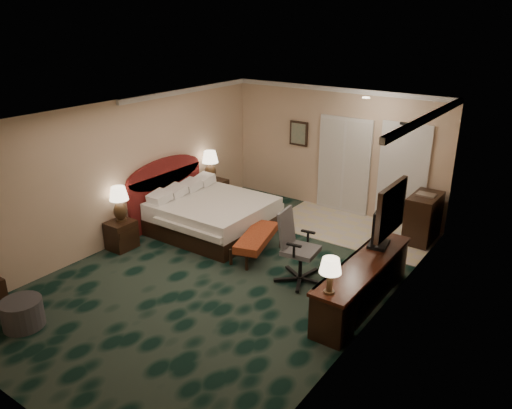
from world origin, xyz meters
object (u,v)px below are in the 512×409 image
Objects in this scene: lamp_near at (120,204)px; minibar at (423,218)px; bed_bench at (257,245)px; desk at (363,284)px; nightstand_near at (121,235)px; lamp_far at (210,166)px; desk_chair at (301,248)px; nightstand_far at (213,194)px; bed at (213,216)px; ottoman at (23,313)px; tv at (380,225)px.

minibar is (4.50, 3.52, -0.40)m from lamp_near.
bed_bench is 2.27m from desk.
desk is (4.48, 0.78, 0.09)m from nightstand_near.
lamp_far is 0.56× the size of desk_chair.
nightstand_far is 3.77m from desk_chair.
bed is at bearing -50.09° from nightstand_far.
nightstand_far is 1.10× the size of ottoman.
lamp_far is at bearing 90.07° from nightstand_near.
lamp_near reaches higher than minibar.
bed is 1.87m from lamp_near.
lamp_far is 4.58m from tv.
lamp_near is 2.55m from lamp_far.
desk_chair is (2.44, -0.71, 0.27)m from bed.
tv is (-0.05, 0.65, 0.70)m from desk.
lamp_far reaches higher than nightstand_far.
desk is (4.51, 0.73, -0.51)m from lamp_near.
ottoman is 0.47× the size of desk_chair.
desk is at bearing 41.72° from ottoman.
bed is 3.59m from tv.
bed_bench is (2.25, -1.41, -0.75)m from lamp_far.
lamp_near is at bearing 108.47° from ottoman.
lamp_far is 4.88m from desk.
desk_chair is (3.35, 0.87, 0.34)m from nightstand_near.
tv reaches higher than lamp_far.
minibar reaches higher than ottoman.
nightstand_near is 0.60m from lamp_near.
minibar reaches higher than nightstand_far.
desk reaches higher than nightstand_near.
ottoman is (-0.09, -4.06, -0.13)m from bed.
desk_chair is (1.11, -0.33, 0.39)m from bed_bench.
bed_bench is 1.44× the size of tv.
nightstand_far is at bearing 157.49° from desk.
nightstand_far reaches higher than ottoman.
ottoman is 7.08m from minibar.
lamp_near is 2.76m from ottoman.
nightstand_far is 0.52× the size of desk_chair.
lamp_near is at bearing -91.47° from nightstand_far.
nightstand_far is 0.95× the size of lamp_near.
lamp_far is 3.80m from desk_chair.
lamp_far is 4.61m from minibar.
desk is 0.96m from tv.
bed_bench is at bearing -133.06° from minibar.
nightstand_near is at bearing -141.34° from minibar.
lamp_near is 4.59m from desk.
tv reaches higher than bed_bench.
tv is (4.43, -1.17, 0.10)m from lamp_far.
lamp_far is (-0.04, -0.02, 0.65)m from nightstand_far.
nightstand_far is 4.81m from desk.
minibar is at bearing 12.12° from nightstand_far.
lamp_far is at bearing 89.40° from lamp_near.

